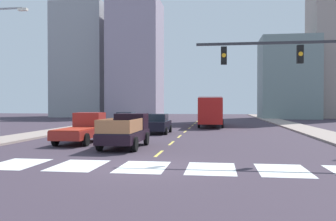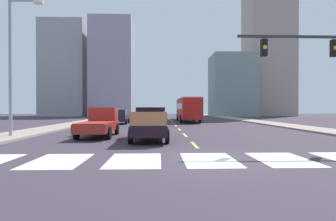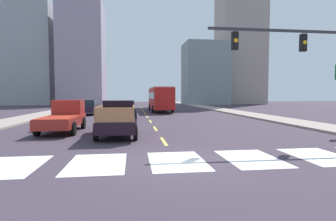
{
  "view_description": "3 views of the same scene",
  "coord_description": "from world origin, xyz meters",
  "px_view_note": "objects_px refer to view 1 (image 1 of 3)",
  "views": [
    {
      "loc": [
        2.99,
        -14.19,
        2.54
      ],
      "look_at": [
        -0.63,
        11.94,
        2.08
      ],
      "focal_mm": 38.4,
      "sensor_mm": 36.0,
      "label": 1
    },
    {
      "loc": [
        -1.85,
        -9.7,
        1.9
      ],
      "look_at": [
        -0.89,
        17.9,
        1.66
      ],
      "focal_mm": 28.44,
      "sensor_mm": 36.0,
      "label": 2
    },
    {
      "loc": [
        -1.53,
        -9.09,
        2.32
      ],
      "look_at": [
        1.54,
        13.94,
        0.94
      ],
      "focal_mm": 28.51,
      "sensor_mm": 36.0,
      "label": 3
    }
  ],
  "objects_px": {
    "sedan_near_left": "(158,124)",
    "traffic_signal_gantry": "(325,68)",
    "pickup_stakebed": "(126,131)",
    "sedan_mid": "(127,120)",
    "streetlight_left": "(0,67)",
    "pickup_dark": "(83,129)",
    "city_bus": "(211,109)"
  },
  "relations": [
    {
      "from": "sedan_near_left",
      "to": "traffic_signal_gantry",
      "type": "height_order",
      "value": "traffic_signal_gantry"
    },
    {
      "from": "pickup_stakebed",
      "to": "sedan_mid",
      "type": "xyz_separation_m",
      "value": [
        -4.21,
        16.27,
        -0.08
      ]
    },
    {
      "from": "sedan_mid",
      "to": "sedan_near_left",
      "type": "relative_size",
      "value": 1.0
    },
    {
      "from": "traffic_signal_gantry",
      "to": "streetlight_left",
      "type": "relative_size",
      "value": 0.98
    },
    {
      "from": "pickup_dark",
      "to": "traffic_signal_gantry",
      "type": "relative_size",
      "value": 0.59
    },
    {
      "from": "pickup_stakebed",
      "to": "streetlight_left",
      "type": "bearing_deg",
      "value": 170.19
    },
    {
      "from": "city_bus",
      "to": "sedan_near_left",
      "type": "height_order",
      "value": "city_bus"
    },
    {
      "from": "pickup_stakebed",
      "to": "sedan_mid",
      "type": "bearing_deg",
      "value": 102.0
    },
    {
      "from": "sedan_mid",
      "to": "traffic_signal_gantry",
      "type": "xyz_separation_m",
      "value": [
        14.45,
        -19.73,
        3.33
      ]
    },
    {
      "from": "pickup_stakebed",
      "to": "pickup_dark",
      "type": "relative_size",
      "value": 1.0
    },
    {
      "from": "streetlight_left",
      "to": "city_bus",
      "type": "bearing_deg",
      "value": 55.67
    },
    {
      "from": "pickup_stakebed",
      "to": "sedan_near_left",
      "type": "distance_m",
      "value": 10.02
    },
    {
      "from": "pickup_stakebed",
      "to": "pickup_dark",
      "type": "distance_m",
      "value": 4.03
    },
    {
      "from": "pickup_dark",
      "to": "city_bus",
      "type": "xyz_separation_m",
      "value": [
        8.1,
        18.79,
        1.03
      ]
    },
    {
      "from": "traffic_signal_gantry",
      "to": "streetlight_left",
      "type": "xyz_separation_m",
      "value": [
        -19.08,
        4.6,
        0.78
      ]
    },
    {
      "from": "pickup_stakebed",
      "to": "sedan_near_left",
      "type": "bearing_deg",
      "value": 86.28
    },
    {
      "from": "sedan_mid",
      "to": "streetlight_left",
      "type": "distance_m",
      "value": 16.35
    },
    {
      "from": "pickup_dark",
      "to": "streetlight_left",
      "type": "bearing_deg",
      "value": -173.43
    },
    {
      "from": "pickup_dark",
      "to": "city_bus",
      "type": "distance_m",
      "value": 20.49
    },
    {
      "from": "pickup_dark",
      "to": "city_bus",
      "type": "height_order",
      "value": "city_bus"
    },
    {
      "from": "traffic_signal_gantry",
      "to": "pickup_dark",
      "type": "bearing_deg",
      "value": 158.13
    },
    {
      "from": "traffic_signal_gantry",
      "to": "sedan_mid",
      "type": "bearing_deg",
      "value": 126.22
    },
    {
      "from": "pickup_stakebed",
      "to": "sedan_mid",
      "type": "distance_m",
      "value": 16.8
    },
    {
      "from": "city_bus",
      "to": "streetlight_left",
      "type": "distance_m",
      "value": 24.05
    },
    {
      "from": "city_bus",
      "to": "sedan_mid",
      "type": "bearing_deg",
      "value": -152.32
    },
    {
      "from": "pickup_dark",
      "to": "sedan_mid",
      "type": "bearing_deg",
      "value": 89.84
    },
    {
      "from": "sedan_mid",
      "to": "city_bus",
      "type": "bearing_deg",
      "value": 30.04
    },
    {
      "from": "city_bus",
      "to": "streetlight_left",
      "type": "bearing_deg",
      "value": -124.01
    },
    {
      "from": "pickup_stakebed",
      "to": "traffic_signal_gantry",
      "type": "distance_m",
      "value": 11.3
    },
    {
      "from": "sedan_mid",
      "to": "streetlight_left",
      "type": "bearing_deg",
      "value": -104.31
    },
    {
      "from": "pickup_dark",
      "to": "sedan_mid",
      "type": "relative_size",
      "value": 1.18
    },
    {
      "from": "pickup_dark",
      "to": "traffic_signal_gantry",
      "type": "height_order",
      "value": "traffic_signal_gantry"
    }
  ]
}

